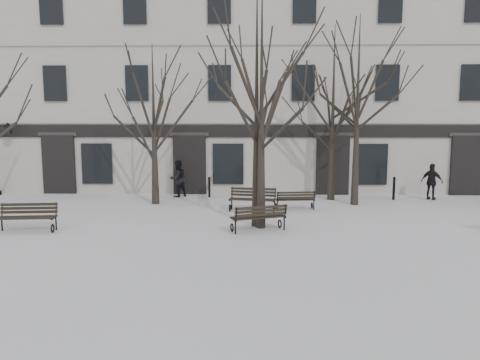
{
  "coord_description": "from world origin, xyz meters",
  "views": [
    {
      "loc": [
        -0.43,
        -14.87,
        3.71
      ],
      "look_at": [
        -0.89,
        3.0,
        1.36
      ],
      "focal_mm": 35.0,
      "sensor_mm": 36.0,
      "label": 1
    }
  ],
  "objects_px": {
    "tree_1": "(257,81)",
    "lamp_post": "(0,153)",
    "bench_0": "(27,216)",
    "tree_2": "(262,77)",
    "bench_4": "(295,199)",
    "bench_1": "(259,217)",
    "bench_3": "(253,199)"
  },
  "relations": [
    {
      "from": "bench_0",
      "to": "bench_3",
      "type": "bearing_deg",
      "value": 20.13
    },
    {
      "from": "bench_4",
      "to": "lamp_post",
      "type": "height_order",
      "value": "lamp_post"
    },
    {
      "from": "bench_1",
      "to": "lamp_post",
      "type": "distance_m",
      "value": 14.43
    },
    {
      "from": "lamp_post",
      "to": "bench_0",
      "type": "bearing_deg",
      "value": -56.84
    },
    {
      "from": "lamp_post",
      "to": "tree_2",
      "type": "bearing_deg",
      "value": -27.82
    },
    {
      "from": "bench_0",
      "to": "bench_1",
      "type": "relative_size",
      "value": 1.0
    },
    {
      "from": "bench_0",
      "to": "bench_1",
      "type": "bearing_deg",
      "value": -4.47
    },
    {
      "from": "tree_1",
      "to": "bench_4",
      "type": "bearing_deg",
      "value": 61.02
    },
    {
      "from": "bench_1",
      "to": "bench_0",
      "type": "bearing_deg",
      "value": -19.01
    },
    {
      "from": "tree_1",
      "to": "bench_0",
      "type": "distance_m",
      "value": 8.84
    },
    {
      "from": "tree_1",
      "to": "bench_4",
      "type": "xyz_separation_m",
      "value": [
        1.62,
        2.93,
        -4.53
      ]
    },
    {
      "from": "bench_0",
      "to": "lamp_post",
      "type": "height_order",
      "value": "lamp_post"
    },
    {
      "from": "bench_0",
      "to": "tree_1",
      "type": "bearing_deg",
      "value": 1.71
    },
    {
      "from": "bench_1",
      "to": "lamp_post",
      "type": "relative_size",
      "value": 0.54
    },
    {
      "from": "tree_2",
      "to": "tree_1",
      "type": "bearing_deg",
      "value": 119.42
    },
    {
      "from": "tree_1",
      "to": "bench_3",
      "type": "bearing_deg",
      "value": 92.59
    },
    {
      "from": "bench_1",
      "to": "lamp_post",
      "type": "height_order",
      "value": "lamp_post"
    },
    {
      "from": "tree_2",
      "to": "bench_4",
      "type": "bearing_deg",
      "value": 65.51
    },
    {
      "from": "tree_2",
      "to": "bench_4",
      "type": "height_order",
      "value": "tree_2"
    },
    {
      "from": "tree_1",
      "to": "tree_2",
      "type": "xyz_separation_m",
      "value": [
        0.16,
        -0.28,
        0.11
      ]
    },
    {
      "from": "lamp_post",
      "to": "bench_3",
      "type": "bearing_deg",
      "value": -16.8
    },
    {
      "from": "tree_2",
      "to": "bench_0",
      "type": "bearing_deg",
      "value": -174.62
    },
    {
      "from": "tree_1",
      "to": "lamp_post",
      "type": "distance_m",
      "value": 14.18
    },
    {
      "from": "tree_1",
      "to": "lamp_post",
      "type": "relative_size",
      "value": 2.25
    },
    {
      "from": "tree_2",
      "to": "bench_3",
      "type": "relative_size",
      "value": 4.2
    },
    {
      "from": "bench_0",
      "to": "bench_4",
      "type": "distance_m",
      "value": 10.0
    },
    {
      "from": "tree_1",
      "to": "bench_1",
      "type": "xyz_separation_m",
      "value": [
        0.09,
        -0.82,
        -4.47
      ]
    },
    {
      "from": "tree_1",
      "to": "bench_0",
      "type": "bearing_deg",
      "value": -172.4
    },
    {
      "from": "tree_2",
      "to": "bench_0",
      "type": "distance_m",
      "value": 9.0
    },
    {
      "from": "bench_3",
      "to": "bench_4",
      "type": "relative_size",
      "value": 1.18
    },
    {
      "from": "tree_1",
      "to": "bench_3",
      "type": "height_order",
      "value": "tree_1"
    },
    {
      "from": "tree_2",
      "to": "bench_4",
      "type": "xyz_separation_m",
      "value": [
        1.46,
        3.21,
        -4.64
      ]
    }
  ]
}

